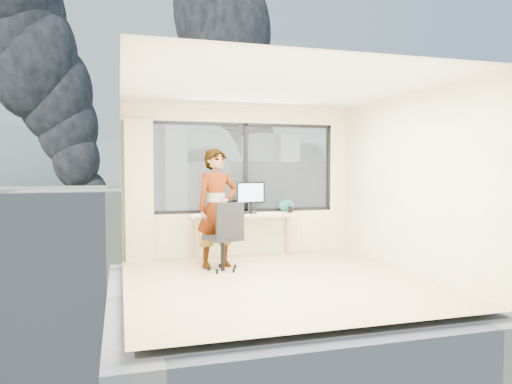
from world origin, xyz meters
name	(u,v)px	position (x,y,z in m)	size (l,w,h in m)	color
floor	(277,280)	(0.00, 0.00, 0.00)	(4.00, 4.00, 0.01)	beige
ceiling	(277,87)	(0.00, 0.00, 2.60)	(4.00, 4.00, 0.01)	white
wall_front	(346,192)	(0.00, -2.00, 1.30)	(4.00, 0.01, 2.60)	beige
wall_left	(122,186)	(-2.00, 0.00, 1.30)	(0.01, 4.00, 2.60)	beige
wall_right	(407,183)	(2.00, 0.00, 1.30)	(0.01, 4.00, 2.60)	beige
window_wall	(243,168)	(0.05, 2.00, 1.52)	(3.30, 0.16, 1.55)	black
curtain	(139,191)	(-1.72, 1.88, 1.15)	(0.45, 0.14, 2.30)	beige
desk	(245,236)	(0.00, 1.66, 0.38)	(1.80, 0.60, 0.75)	tan
chair	(223,236)	(-0.57, 0.80, 0.52)	(0.53, 0.53, 1.04)	black
person	(217,208)	(-0.60, 1.08, 0.91)	(0.66, 0.43, 1.82)	#2D2D33
monitor	(250,197)	(0.13, 1.80, 1.02)	(0.54, 0.12, 0.54)	black
game_console	(220,211)	(-0.37, 1.91, 0.79)	(0.33, 0.28, 0.08)	white
laptop	(235,208)	(-0.17, 1.67, 0.86)	(0.32, 0.34, 0.21)	black
cellphone	(253,213)	(0.13, 1.61, 0.76)	(0.11, 0.05, 0.01)	black
pen_cup	(290,209)	(0.80, 1.64, 0.80)	(0.09, 0.09, 0.11)	black
handbag	(287,206)	(0.80, 1.82, 0.86)	(0.28, 0.14, 0.21)	#0D5245
exterior_ground	(129,227)	(0.00, 120.00, -14.00)	(400.00, 400.00, 0.04)	#515B3D
near_bldg_a	(18,289)	(-9.00, 30.00, -7.00)	(16.00, 12.00, 14.00)	beige
near_bldg_b	(268,244)	(12.00, 38.00, -6.00)	(14.00, 13.00, 16.00)	beige
near_bldg_c	(494,285)	(30.00, 28.00, -9.00)	(12.00, 10.00, 10.00)	beige
far_tower_b	(159,169)	(8.00, 120.00, 1.00)	(13.00, 13.00, 30.00)	silver
far_tower_c	(270,175)	(45.00, 140.00, -1.00)	(15.00, 15.00, 26.00)	silver
hill_b	(266,189)	(100.00, 320.00, -14.00)	(300.00, 220.00, 96.00)	slate
tree_b	(239,373)	(4.00, 18.00, -9.50)	(7.60, 7.60, 9.00)	#1A501A
tree_c	(350,264)	(22.00, 40.00, -9.00)	(8.40, 8.40, 10.00)	#1A501A
smoke_plume_a	(91,46)	(-10.00, 150.00, 39.00)	(40.00, 24.00, 90.00)	black
smoke_plume_b	(271,102)	(55.00, 170.00, 27.00)	(30.00, 18.00, 70.00)	black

